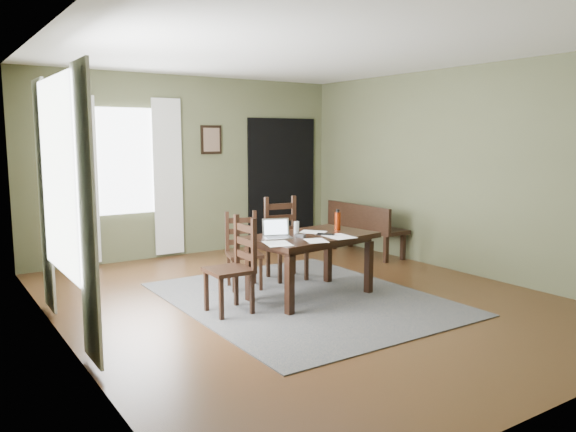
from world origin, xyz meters
TOP-DOWN VIEW (x-y plane):
  - ground at (0.00, 0.00)m, footprint 5.00×6.00m
  - room_shell at (0.00, 0.00)m, footprint 5.02×6.02m
  - rug at (0.00, 0.00)m, footprint 2.60×3.20m
  - dining_table at (0.12, 0.02)m, footprint 1.51×1.03m
  - chair_end at (-0.87, 0.00)m, footprint 0.43×0.43m
  - chair_back_left at (-0.32, 0.78)m, footprint 0.49×0.49m
  - chair_back_right at (0.35, 0.89)m, footprint 0.51×0.51m
  - bench at (2.15, 1.44)m, footprint 0.45×1.39m
  - laptop at (-0.30, 0.07)m, footprint 0.35×0.32m
  - computer_mouse at (-0.09, -0.08)m, footprint 0.09×0.11m
  - tv_remote at (0.23, -0.10)m, footprint 0.16×0.19m
  - drinking_glass at (0.04, 0.19)m, footprint 0.06×0.06m
  - water_bottle at (0.56, 0.09)m, footprint 0.08×0.08m
  - paper_a at (-0.48, -0.24)m, footprint 0.33×0.38m
  - paper_b at (0.30, -0.26)m, footprint 0.28×0.35m
  - paper_c at (0.23, 0.13)m, footprint 0.34×0.36m
  - paper_e at (-0.06, -0.32)m, footprint 0.29×0.32m
  - window_left at (-2.47, 0.20)m, footprint 0.01×1.30m
  - window_back at (-1.00, 2.97)m, footprint 1.00×0.01m
  - curtain_left_near at (-2.44, -0.62)m, footprint 0.03×0.48m
  - curtain_left_far at (-2.44, 1.02)m, footprint 0.03×0.48m
  - curtain_back_left at (-1.62, 2.94)m, footprint 0.44×0.03m
  - curtain_back_right at (-0.38, 2.94)m, footprint 0.44×0.03m
  - framed_picture at (0.35, 2.97)m, footprint 0.34×0.03m
  - doorway_back at (1.65, 2.97)m, footprint 1.30×0.03m

SIDE VIEW (x-z plane):
  - ground at x=0.00m, z-range -0.01..0.00m
  - rug at x=0.00m, z-range 0.00..0.01m
  - chair_back_left at x=-0.32m, z-range -0.01..0.89m
  - bench at x=2.15m, z-range 0.08..0.86m
  - chair_end at x=-0.87m, z-range -0.01..0.97m
  - chair_back_right at x=0.35m, z-range -0.01..1.02m
  - dining_table at x=0.12m, z-range 0.28..0.98m
  - paper_e at x=-0.06m, z-range 0.72..0.72m
  - paper_c at x=0.23m, z-range 0.72..0.72m
  - paper_a at x=-0.48m, z-range 0.72..0.72m
  - paper_b at x=0.30m, z-range 0.72..0.72m
  - tv_remote at x=0.23m, z-range 0.72..0.74m
  - computer_mouse at x=-0.09m, z-range 0.72..0.75m
  - laptop at x=-0.30m, z-range 0.67..0.87m
  - drinking_glass at x=0.04m, z-range 0.72..0.85m
  - water_bottle at x=0.56m, z-range 0.71..0.95m
  - doorway_back at x=1.65m, z-range 0.00..2.10m
  - curtain_left_near at x=-2.44m, z-range 0.05..2.35m
  - curtain_left_far at x=-2.44m, z-range 0.05..2.35m
  - curtain_back_left at x=-1.62m, z-range 0.05..2.35m
  - curtain_back_right at x=-0.38m, z-range 0.05..2.35m
  - window_left at x=-2.47m, z-range 0.60..2.30m
  - window_back at x=-1.00m, z-range 0.70..2.20m
  - framed_picture at x=0.35m, z-range 1.53..1.97m
  - room_shell at x=0.00m, z-range 0.45..3.16m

